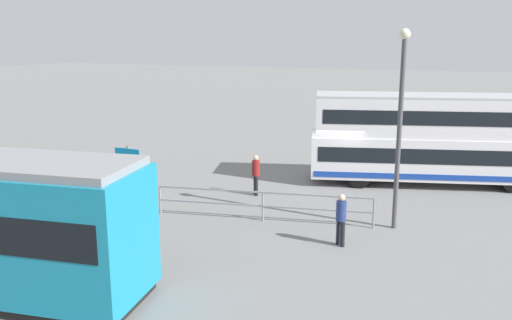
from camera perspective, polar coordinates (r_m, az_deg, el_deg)
name	(u,v)px	position (r m, az deg, el deg)	size (l,w,h in m)	color
ground_plane	(336,183)	(25.07, 8.24, -2.30)	(160.00, 160.00, 0.00)	gray
double_decker_bus	(438,139)	(25.44, 18.14, 2.04)	(11.17, 4.88, 3.93)	white
pedestrian_near_railing	(256,172)	(22.71, -0.02, -1.26)	(0.44, 0.44, 1.67)	black
pedestrian_crossing	(341,216)	(17.55, 8.72, -5.72)	(0.45, 0.45, 1.67)	black
pedestrian_railing	(263,201)	(19.65, 0.71, -4.20)	(7.67, 1.20, 1.08)	gray
info_sign	(128,166)	(21.14, -12.96, -0.58)	(1.09, 0.16, 2.47)	slate
street_lamp	(400,115)	(18.84, 14.58, 4.52)	(0.36, 0.36, 6.66)	#4C4C51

